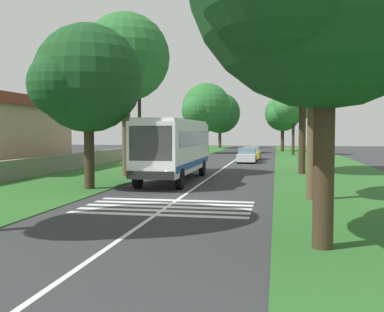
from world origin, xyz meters
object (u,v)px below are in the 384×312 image
Objects in this scene: trailing_car_1 at (252,153)px; utility_pole at (140,116)px; roadside_tree_right_1 at (282,114)px; roadside_tree_left_3 at (124,60)px; roadside_tree_right_0 at (311,48)px; roadside_tree_left_2 at (205,109)px; roadside_tree_left_0 at (87,82)px; roadside_tree_right_4 at (301,53)px; coach_bus at (175,146)px; roadside_tree_right_3 at (292,105)px; trailing_car_0 at (247,156)px; roadside_tree_left_4 at (219,114)px.

utility_pole reaches higher than trailing_car_1.
roadside_tree_right_1 reaches higher than trailing_car_1.
roadside_tree_left_3 is at bearing 159.40° from trailing_car_1.
roadside_tree_right_0 is (-29.42, -4.04, 5.98)m from trailing_car_1.
roadside_tree_left_2 is at bearing -0.87° from roadside_tree_left_3.
roadside_tree_right_0 is 1.16× the size of utility_pole.
roadside_tree_left_3 reaches higher than roadside_tree_left_0.
roadside_tree_right_4 is 1.60× the size of utility_pole.
roadside_tree_right_0 is at bearing -134.24° from utility_pole.
utility_pole is (-39.49, 10.27, -1.52)m from roadside_tree_right_1.
coach_bus is 34.01m from roadside_tree_right_3.
utility_pole is at bearing 45.76° from roadside_tree_right_0.
utility_pole is (10.63, 10.92, -2.54)m from roadside_tree_right_0.
roadside_tree_left_2 is (17.84, 6.87, 5.51)m from trailing_car_0.
roadside_tree_right_3 is at bearing -102.99° from roadside_tree_left_2.
roadside_tree_right_3 is (-22.84, -12.16, 0.17)m from roadside_tree_left_4.
roadside_tree_right_4 reaches higher than roadside_tree_left_4.
coach_bus is at bearing 171.00° from roadside_tree_right_1.
roadside_tree_right_1 is at bearing 6.38° from roadside_tree_right_3.
roadside_tree_left_3 is 1.40× the size of utility_pole.
coach_bus is at bearing -38.43° from roadside_tree_left_0.
roadside_tree_right_4 reaches higher than trailing_car_0.
trailing_car_0 is 25.44m from roadside_tree_right_0.
trailing_car_0 is 19.89m from roadside_tree_left_2.
roadside_tree_right_0 reaches higher than coach_bus.
coach_bus is 2.60× the size of trailing_car_1.
roadside_tree_left_3 is at bearing 179.13° from roadside_tree_left_2.
coach_bus reaches higher than trailing_car_0.
roadside_tree_right_1 is (40.82, -10.95, -2.20)m from roadside_tree_left_3.
trailing_car_0 is 23.81m from roadside_tree_left_0.
trailing_car_0 is 0.55× the size of utility_pole.
roadside_tree_left_2 is 1.08× the size of roadside_tree_right_3.
trailing_car_1 is 22.65m from roadside_tree_left_3.
roadside_tree_left_3 is 32.59m from roadside_tree_right_3.
roadside_tree_right_3 reaches higher than utility_pole.
roadside_tree_left_4 reaches higher than roadside_tree_right_3.
trailing_car_0 is at bearing -158.93° from roadside_tree_left_2.
coach_bus is at bearing -138.87° from utility_pole.
roadside_tree_left_4 is at bearing 0.43° from roadside_tree_left_0.
roadside_tree_left_0 is at bearing 178.32° from utility_pole.
coach_bus is 7.45m from roadside_tree_left_3.
roadside_tree_right_1 is at bearing -138.12° from roadside_tree_left_4.
roadside_tree_right_1 is (7.92, -10.45, -0.55)m from roadside_tree_left_2.
roadside_tree_left_3 reaches higher than trailing_car_0.
trailing_car_1 is at bearing 170.71° from roadside_tree_right_1.
roadside_tree_left_0 is (-22.22, 6.95, 4.97)m from trailing_car_0.
roadside_tree_right_0 is at bearing 179.22° from roadside_tree_right_3.
roadside_tree_left_4 is at bearing 11.02° from trailing_car_0.
coach_bus is at bearing 171.26° from trailing_car_1.
roadside_tree_right_0 reaches higher than roadside_tree_right_1.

